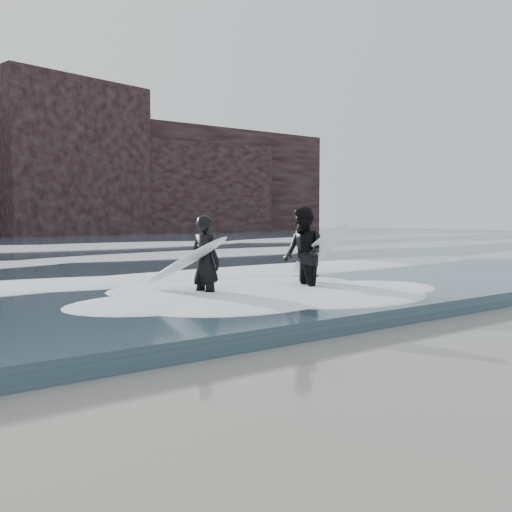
% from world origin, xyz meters
% --- Properties ---
extents(foam_near, '(60.00, 3.20, 0.20)m').
position_xyz_m(foam_near, '(0.00, 9.00, 0.40)').
color(foam_near, white).
rests_on(foam_near, sea).
extents(foam_mid, '(60.00, 4.00, 0.24)m').
position_xyz_m(foam_mid, '(0.00, 16.00, 0.42)').
color(foam_mid, white).
rests_on(foam_mid, sea).
extents(foam_far, '(60.00, 4.80, 0.30)m').
position_xyz_m(foam_far, '(0.00, 25.00, 0.45)').
color(foam_far, white).
rests_on(foam_far, sea).
extents(surfer_left, '(1.30, 2.05, 1.82)m').
position_xyz_m(surfer_left, '(-0.56, 6.50, 0.92)').
color(surfer_left, black).
rests_on(surfer_left, ground).
extents(surfer_right, '(1.41, 2.11, 2.00)m').
position_xyz_m(surfer_right, '(1.60, 5.93, 1.01)').
color(surfer_right, black).
rests_on(surfer_right, ground).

